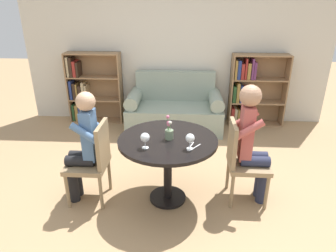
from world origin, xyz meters
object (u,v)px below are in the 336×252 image
(bookshelf_right, at_px, (250,89))
(person_right, at_px, (252,141))
(person_left, at_px, (83,146))
(wine_glass_right, at_px, (190,138))
(chair_left, at_px, (93,159))
(bookshelf_left, at_px, (89,88))
(chair_right, at_px, (242,159))
(flower_vase, at_px, (169,132))
(wine_glass_left, at_px, (145,138))
(couch, at_px, (175,110))

(bookshelf_right, bearing_deg, person_right, -100.55)
(person_left, distance_m, wine_glass_right, 1.13)
(chair_left, bearing_deg, person_left, -90.33)
(bookshelf_left, distance_m, person_left, 2.38)
(chair_right, relative_size, wine_glass_right, 5.75)
(bookshelf_right, height_order, flower_vase, bookshelf_right)
(wine_glass_left, bearing_deg, person_right, 14.45)
(person_left, bearing_deg, flower_vase, 92.93)
(bookshelf_right, height_order, wine_glass_right, bookshelf_right)
(bookshelf_right, bearing_deg, chair_right, -102.66)
(couch, relative_size, wine_glass_right, 9.99)
(chair_left, relative_size, person_left, 0.73)
(couch, relative_size, person_left, 1.27)
(couch, height_order, flower_vase, flower_vase)
(person_right, distance_m, flower_vase, 0.87)
(couch, distance_m, flower_vase, 2.05)
(chair_left, height_order, flower_vase, flower_vase)
(chair_right, xyz_separation_m, person_left, (-1.66, -0.10, 0.15))
(bookshelf_left, distance_m, bookshelf_right, 2.80)
(person_right, xyz_separation_m, wine_glass_right, (-0.65, -0.27, 0.14))
(bookshelf_right, distance_m, flower_vase, 2.59)
(person_left, distance_m, flower_vase, 0.91)
(bookshelf_left, bearing_deg, flower_vase, -55.78)
(person_right, height_order, wine_glass_left, person_right)
(chair_left, height_order, wine_glass_left, chair_left)
(bookshelf_right, bearing_deg, wine_glass_right, -113.18)
(chair_left, bearing_deg, wine_glass_left, 73.53)
(wine_glass_left, bearing_deg, bookshelf_left, 118.04)
(bookshelf_left, distance_m, chair_left, 2.41)
(couch, distance_m, person_right, 2.15)
(chair_left, xyz_separation_m, chair_right, (1.57, 0.10, 0.00))
(bookshelf_right, xyz_separation_m, chair_left, (-2.06, -2.29, -0.13))
(chair_left, xyz_separation_m, person_left, (-0.09, 0.00, 0.15))
(bookshelf_left, relative_size, wine_glass_right, 7.79)
(person_right, height_order, flower_vase, person_right)
(wine_glass_left, bearing_deg, flower_vase, 45.03)
(chair_right, distance_m, person_right, 0.23)
(couch, height_order, chair_left, couch)
(person_left, bearing_deg, wine_glass_right, 81.49)
(person_left, bearing_deg, bookshelf_left, -163.84)
(bookshelf_right, distance_m, person_right, 2.23)
(bookshelf_left, relative_size, bookshelf_right, 1.00)
(person_left, distance_m, person_right, 1.75)
(person_right, bearing_deg, chair_right, 89.70)
(chair_left, distance_m, wine_glass_left, 0.70)
(chair_right, relative_size, person_right, 0.69)
(bookshelf_right, relative_size, wine_glass_right, 7.79)
(flower_vase, bearing_deg, couch, 90.42)
(couch, relative_size, bookshelf_right, 1.28)
(wine_glass_left, relative_size, wine_glass_right, 1.00)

